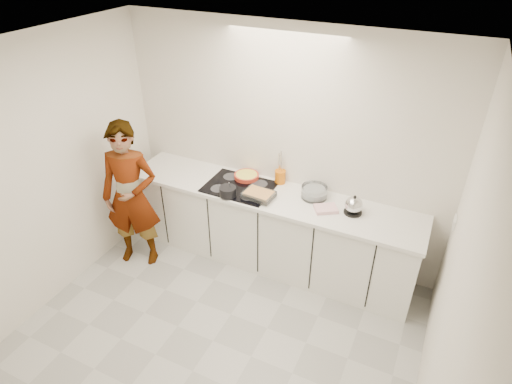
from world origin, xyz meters
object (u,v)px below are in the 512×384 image
at_px(hob, 239,187).
at_px(cook, 131,197).
at_px(saucepan, 228,191).
at_px(kettle, 354,206).
at_px(mixing_bowl, 314,192).
at_px(utensil_crock, 280,177).
at_px(tart_dish, 247,176).
at_px(baking_dish, 259,194).

relative_size(hob, cook, 0.42).
height_order(hob, saucepan, saucepan).
height_order(hob, kettle, kettle).
height_order(mixing_bowl, utensil_crock, utensil_crock).
height_order(saucepan, kettle, kettle).
bearing_deg(cook, saucepan, 1.19).
xyz_separation_m(tart_dish, baking_dish, (0.29, -0.30, 0.01)).
bearing_deg(hob, utensil_crock, 37.94).
bearing_deg(kettle, baking_dish, -170.78).
distance_m(kettle, utensil_crock, 0.91).
bearing_deg(baking_dish, mixing_bowl, 27.36).
bearing_deg(utensil_crock, tart_dish, -167.11).
bearing_deg(kettle, tart_dish, 173.29).
height_order(baking_dish, mixing_bowl, mixing_bowl).
bearing_deg(tart_dish, baking_dish, -45.84).
relative_size(baking_dish, cook, 0.19).
bearing_deg(tart_dish, saucepan, -91.69).
distance_m(mixing_bowl, cook, 1.96).
bearing_deg(mixing_bowl, cook, -157.68).
bearing_deg(tart_dish, cook, -142.19).
bearing_deg(utensil_crock, saucepan, -127.61).
bearing_deg(kettle, cook, -164.31).
bearing_deg(kettle, saucepan, -168.10).
xyz_separation_m(tart_dish, mixing_bowl, (0.80, -0.04, 0.02)).
bearing_deg(hob, mixing_bowl, 11.37).
distance_m(tart_dish, mixing_bowl, 0.81).
relative_size(saucepan, mixing_bowl, 0.72).
bearing_deg(baking_dish, utensil_crock, 78.63).
distance_m(baking_dish, utensil_crock, 0.39).
relative_size(tart_dish, saucepan, 1.54).
xyz_separation_m(saucepan, mixing_bowl, (0.82, 0.38, -0.01)).
bearing_deg(cook, tart_dish, 18.69).
distance_m(baking_dish, cook, 1.38).
distance_m(mixing_bowl, kettle, 0.46).
bearing_deg(kettle, utensil_crock, 165.20).
relative_size(saucepan, utensil_crock, 1.34).
height_order(tart_dish, mixing_bowl, mixing_bowl).
distance_m(hob, baking_dish, 0.30).
distance_m(tart_dish, baking_dish, 0.42).
xyz_separation_m(baking_dish, utensil_crock, (0.08, 0.39, 0.03)).
xyz_separation_m(hob, tart_dish, (-0.01, 0.20, 0.03)).
bearing_deg(utensil_crock, baking_dish, -101.37).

